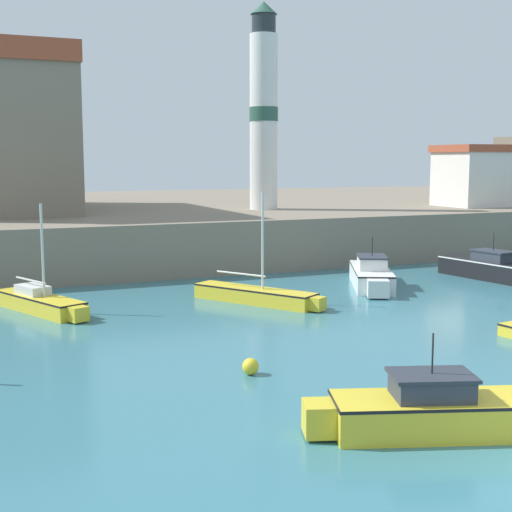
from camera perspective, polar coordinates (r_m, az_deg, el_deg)
The scene contains 9 objects.
quay_seawall at distance 55.62m, azimuth -11.89°, elevation 2.75°, with size 120.00×40.00×2.84m, color gray.
motorboat_yellow_2 at distance 16.54m, azimuth 14.04°, elevation -11.90°, with size 5.55×3.02×2.28m.
sailboat_yellow_3 at distance 30.19m, azimuth 0.04°, elevation -3.11°, with size 4.03×5.72×4.70m.
sailboat_yellow_5 at distance 29.74m, azimuth -16.87°, elevation -3.52°, with size 3.14×5.55×4.34m.
motorboat_white_6 at distance 34.42m, azimuth 9.22°, elevation -1.51°, with size 3.93×6.07×2.43m.
motorboat_black_9 at distance 38.14m, azimuth 18.28°, elevation -0.91°, with size 2.32×6.25×2.39m.
mooring_buoy at distance 20.32m, azimuth -0.45°, elevation -8.83°, with size 0.47×0.47×0.47m, color yellow.
lighthouse at distance 46.76m, azimuth 0.62°, elevation 11.58°, with size 1.85×1.85×13.13m.
harbor_shed_far_end at distance 52.95m, azimuth 18.04°, elevation 6.16°, with size 7.04×4.36×4.23m.
Camera 1 is at (-10.76, -8.92, 5.99)m, focal length 50.00 mm.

